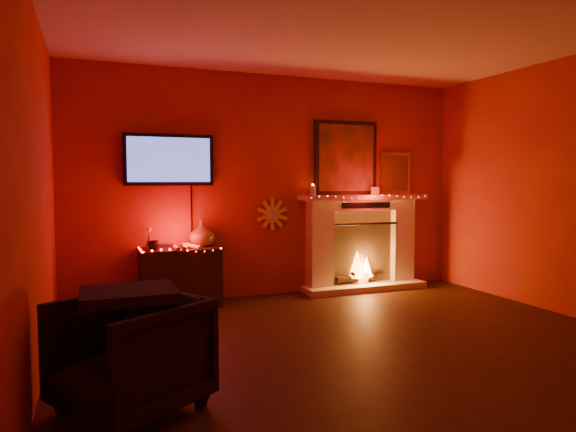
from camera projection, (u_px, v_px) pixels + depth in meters
The scene contains 6 objects.
room at pixel (384, 189), 4.01m from camera, with size 5.00×5.00×5.00m.
fireplace at pixel (361, 234), 6.68m from camera, with size 1.72×0.40×2.18m.
tv at pixel (169, 160), 5.80m from camera, with size 1.00×0.07×1.24m.
sunburst_clock at pixel (273, 214), 6.32m from camera, with size 0.40×0.03×0.40m.
console_table at pixel (182, 273), 5.74m from camera, with size 0.87×0.51×0.96m.
armchair at pixel (130, 354), 3.13m from camera, with size 0.76×0.78×0.71m, color black.
Camera 1 is at (-2.16, -3.46, 1.42)m, focal length 32.00 mm.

